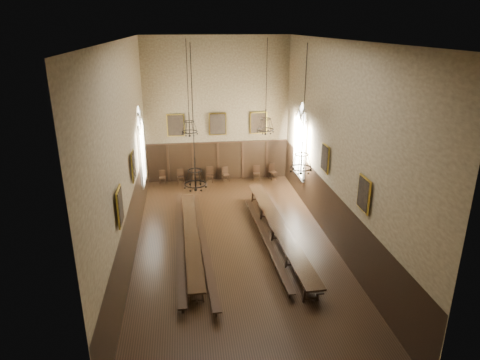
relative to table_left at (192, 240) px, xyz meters
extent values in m
cube|color=black|center=(1.97, -0.04, -0.37)|extent=(9.00, 18.00, 0.02)
cube|color=black|center=(1.97, -0.04, 8.65)|extent=(9.00, 18.00, 0.02)
cube|color=#8F7F58|center=(1.97, 8.97, 4.14)|extent=(9.00, 0.02, 9.00)
cube|color=#8F7F58|center=(1.97, -9.05, 4.14)|extent=(9.00, 0.02, 9.00)
cube|color=#8F7F58|center=(-2.54, -0.04, 4.14)|extent=(0.02, 18.00, 9.00)
cube|color=#8F7F58|center=(6.48, -0.04, 4.14)|extent=(0.02, 18.00, 9.00)
cube|color=black|center=(0.00, 0.00, 0.33)|extent=(0.83, 9.30, 0.07)
cube|color=black|center=(4.03, 0.16, 0.43)|extent=(1.17, 10.68, 0.07)
cube|color=black|center=(-0.52, 0.18, 0.09)|extent=(0.51, 10.59, 0.05)
cube|color=black|center=(0.53, -0.14, 0.09)|extent=(0.73, 10.67, 0.05)
cube|color=black|center=(3.37, -0.17, 0.02)|extent=(0.56, 9.06, 0.05)
cube|color=black|center=(4.53, 0.08, 0.06)|extent=(0.34, 9.82, 0.05)
cube|color=black|center=(-1.62, 8.54, 0.04)|extent=(0.39, 0.39, 0.05)
cube|color=black|center=(-1.62, 8.70, 0.27)|extent=(0.38, 0.05, 0.45)
cube|color=black|center=(-0.47, 8.43, 0.07)|extent=(0.44, 0.44, 0.05)
cube|color=black|center=(-0.47, 8.60, 0.32)|extent=(0.41, 0.07, 0.48)
cube|color=black|center=(0.57, 8.48, 0.08)|extent=(0.47, 0.47, 0.05)
cube|color=black|center=(0.57, 8.65, 0.32)|extent=(0.41, 0.10, 0.49)
cube|color=black|center=(1.38, 8.47, 0.11)|extent=(0.49, 0.49, 0.05)
cube|color=black|center=(1.38, 8.66, 0.37)|extent=(0.44, 0.09, 0.53)
cube|color=black|center=(2.42, 8.50, 0.07)|extent=(0.47, 0.47, 0.05)
cube|color=black|center=(2.42, 8.67, 0.31)|extent=(0.40, 0.12, 0.48)
cube|color=black|center=(4.43, 8.43, 0.09)|extent=(0.48, 0.48, 0.05)
cube|color=black|center=(4.43, 8.61, 0.35)|extent=(0.43, 0.10, 0.51)
cube|color=black|center=(5.50, 8.50, 0.12)|extent=(0.57, 0.57, 0.05)
cube|color=black|center=(5.50, 8.69, 0.39)|extent=(0.45, 0.18, 0.54)
cylinder|color=black|center=(0.14, 2.29, 7.02)|extent=(0.03, 0.03, 3.23)
torus|color=black|center=(0.14, 2.29, 4.48)|extent=(0.75, 0.75, 0.04)
torus|color=black|center=(0.14, 2.29, 4.97)|extent=(0.48, 0.48, 0.04)
cylinder|color=black|center=(0.14, 2.29, 4.88)|extent=(0.05, 0.05, 1.06)
cylinder|color=black|center=(3.88, 2.92, 6.99)|extent=(0.03, 0.03, 3.30)
torus|color=black|center=(3.88, 2.92, 4.32)|extent=(0.83, 0.83, 0.05)
torus|color=black|center=(3.88, 2.92, 4.86)|extent=(0.52, 0.52, 0.04)
cylinder|color=black|center=(3.88, 2.92, 4.76)|extent=(0.06, 0.06, 1.17)
cylinder|color=black|center=(0.23, -2.06, 6.58)|extent=(0.03, 0.03, 4.11)
torus|color=black|center=(0.23, -2.06, 3.47)|extent=(0.85, 0.85, 0.05)
torus|color=black|center=(0.23, -2.06, 4.03)|extent=(0.54, 0.54, 0.04)
cylinder|color=black|center=(0.23, -2.06, 3.93)|extent=(0.06, 0.06, 1.20)
cylinder|color=black|center=(4.11, -2.91, 6.93)|extent=(0.03, 0.03, 3.41)
torus|color=black|center=(4.11, -2.91, 4.25)|extent=(0.80, 0.80, 0.05)
torus|color=black|center=(4.11, -2.91, 4.76)|extent=(0.51, 0.51, 0.04)
cylinder|color=black|center=(4.11, -2.91, 4.67)|extent=(0.06, 0.06, 1.12)
cube|color=#B6952B|center=(-0.63, 8.84, 3.34)|extent=(1.10, 0.12, 1.40)
cube|color=black|center=(-0.63, 8.84, 3.34)|extent=(0.98, 0.02, 1.28)
cube|color=#B6952B|center=(1.97, 8.84, 3.34)|extent=(1.10, 0.12, 1.40)
cube|color=black|center=(1.97, 8.84, 3.34)|extent=(0.98, 0.02, 1.28)
cube|color=#B6952B|center=(4.57, 8.84, 3.34)|extent=(1.10, 0.12, 1.40)
cube|color=black|center=(4.57, 8.84, 3.34)|extent=(0.98, 0.02, 1.28)
cube|color=#B6952B|center=(-2.41, 0.96, 3.34)|extent=(0.12, 1.00, 1.30)
cube|color=black|center=(-2.41, 0.96, 3.34)|extent=(0.02, 0.88, 1.18)
cube|color=#B6952B|center=(-2.41, -3.54, 3.34)|extent=(0.12, 1.00, 1.30)
cube|color=black|center=(-2.41, -3.54, 3.34)|extent=(0.02, 0.88, 1.18)
cube|color=#B6952B|center=(6.35, 0.96, 3.34)|extent=(0.12, 1.00, 1.30)
cube|color=black|center=(6.35, 0.96, 3.34)|extent=(0.02, 0.88, 1.18)
cube|color=#B6952B|center=(6.35, -3.54, 3.34)|extent=(0.12, 1.00, 1.30)
cube|color=black|center=(6.35, -3.54, 3.34)|extent=(0.02, 0.88, 1.18)
camera|label=1|loc=(-0.08, -17.40, 9.22)|focal=32.00mm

